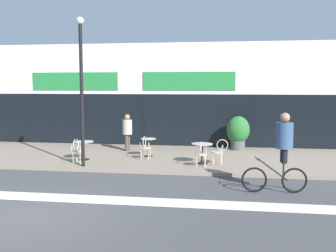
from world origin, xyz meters
The scene contains 15 objects.
ground_plane centered at (0.00, 0.00, 0.00)m, with size 120.00×120.00×0.00m, color #424244.
sidewalk_slab centered at (0.00, 7.25, 0.06)m, with size 40.00×5.50×0.12m, color gray.
storefront_facade centered at (0.00, 11.96, 2.43)m, with size 40.00×4.06×4.87m.
bike_lane_stripe centered at (0.00, 1.48, 0.00)m, with size 36.00×0.70×0.01m, color silver.
bistro_table_0 centered at (-0.85, 6.01, 0.63)m, with size 0.74×0.74×0.71m.
bistro_table_1 centered at (1.43, 7.04, 0.63)m, with size 0.60×0.60×0.72m.
bistro_table_2 centered at (3.62, 5.93, 0.65)m, with size 0.76×0.76×0.73m.
cafe_chair_0_near centered at (-0.86, 5.38, 0.64)m, with size 0.45×0.60×0.90m.
cafe_chair_1_near centered at (1.43, 6.41, 0.64)m, with size 0.42×0.58×0.90m.
cafe_chair_2_near centered at (3.62, 5.30, 0.64)m, with size 0.41×0.58×0.90m.
cafe_chair_2_side centered at (4.25, 5.92, 0.64)m, with size 0.59×0.43×0.90m.
planter_pot centered at (4.98, 9.28, 0.91)m, with size 1.00×1.00×1.47m.
lamp_post centered at (-0.45, 4.87, 3.07)m, with size 0.26×0.26×5.10m.
cyclist_0 centered at (5.97, 2.84, 1.29)m, with size 1.78×0.55×2.20m.
pedestrian_near_end centered at (0.28, 8.25, 1.06)m, with size 0.50×0.50×1.58m.
Camera 1 is at (4.46, -8.01, 2.94)m, focal length 42.00 mm.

